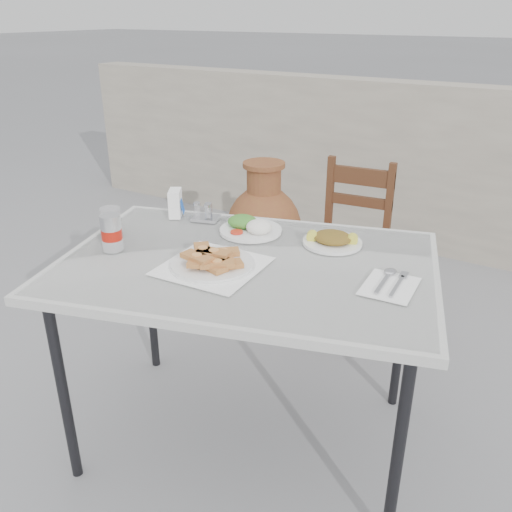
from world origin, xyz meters
The scene contains 13 objects.
ground centered at (0.00, 0.00, 0.00)m, with size 80.00×80.00×0.00m, color slate.
cafe_table centered at (0.07, 0.08, 0.77)m, with size 1.56×1.27×0.83m.
pide_plate centered at (0.00, -0.03, 0.86)m, with size 0.35×0.35×0.07m.
salad_rice_plate centered at (-0.06, 0.32, 0.85)m, with size 0.25×0.25×0.06m.
salad_chopped_plate centered at (0.28, 0.38, 0.84)m, with size 0.23×0.23×0.05m.
soda_can centered at (-0.41, -0.10, 0.90)m, with size 0.08×0.08×0.14m.
cola_glass centered at (-0.52, 0.00, 0.88)m, with size 0.08×0.08×0.12m.
napkin_holder centered at (-0.44, 0.31, 0.88)m, with size 0.09×0.11×0.12m.
condiment_caddy centered at (-0.30, 0.34, 0.85)m, with size 0.13×0.12×0.08m.
cutlery_napkin centered at (0.58, 0.16, 0.83)m, with size 0.18×0.23×0.02m.
chair centered at (0.03, 1.24, 0.47)m, with size 0.44×0.44×0.91m.
terracotta_urn centered at (-0.54, 1.25, 0.39)m, with size 0.48×0.48×0.84m.
back_wall centered at (0.00, 2.50, 0.60)m, with size 6.00×0.25×1.20m, color #A59B89.
Camera 1 is at (1.03, -1.43, 1.65)m, focal length 38.00 mm.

